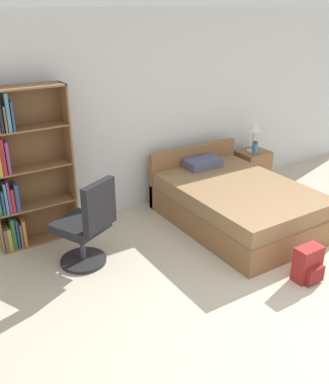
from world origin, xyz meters
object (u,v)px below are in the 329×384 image
office_chair (87,227)px  bookshelf (19,171)px  table_lamp (254,129)px  backpack_red (308,264)px  water_bottle (255,148)px  bed (235,202)px  nightstand (252,168)px

office_chair → bookshelf: bearing=117.0°
table_lamp → backpack_red: table_lamp is taller
bookshelf → backpack_red: bearing=-46.0°
water_bottle → backpack_red: size_ratio=0.52×
bookshelf → bed: 2.66m
office_chair → table_lamp: size_ratio=2.17×
bookshelf → backpack_red: (2.22, -2.30, -0.73)m
nightstand → backpack_red: 2.54m
backpack_red → office_chair: bearing=140.8°
bookshelf → backpack_red: size_ratio=4.87×
nightstand → table_lamp: table_lamp is taller
bookshelf → office_chair: bearing=-63.0°
bed → table_lamp: size_ratio=4.35×
water_bottle → backpack_red: 2.46m
bookshelf → nightstand: (3.48, -0.09, -0.64)m
water_bottle → backpack_red: bearing=-119.5°
office_chair → bed: bearing=-2.0°
bed → bookshelf: bearing=159.5°
bed → table_lamp: 1.45m
bed → water_bottle: bearing=35.8°
bed → nightstand: size_ratio=3.69×
bed → table_lamp: bearing=38.1°
bed → table_lamp: table_lamp is taller
nightstand → water_bottle: 0.39m
table_lamp → water_bottle: size_ratio=2.38×
bookshelf → water_bottle: (3.41, -0.19, -0.27)m
bookshelf → backpack_red: bookshelf is taller
office_chair → table_lamp: bearing=13.7°
office_chair → nightstand: size_ratio=1.84×
bed → nightstand: (1.05, 0.81, -0.00)m
bookshelf → nightstand: size_ratio=3.32×
bed → water_bottle: bed is taller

